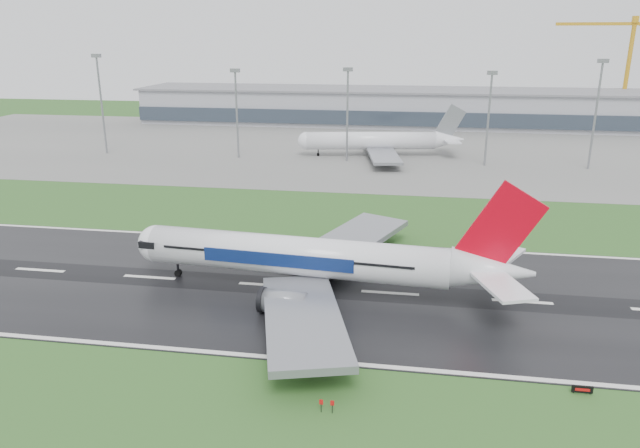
# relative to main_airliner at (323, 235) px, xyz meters

# --- Properties ---
(ground) EXTENTS (520.00, 520.00, 0.00)m
(ground) POSITION_rel_main_airliner_xyz_m (10.58, 0.72, -9.38)
(ground) COLOR #26511D
(ground) RESTS_ON ground
(runway) EXTENTS (400.00, 45.00, 0.10)m
(runway) POSITION_rel_main_airliner_xyz_m (10.58, 0.72, -9.33)
(runway) COLOR black
(runway) RESTS_ON ground
(apron) EXTENTS (400.00, 130.00, 0.08)m
(apron) POSITION_rel_main_airliner_xyz_m (10.58, 125.72, -9.34)
(apron) COLOR slate
(apron) RESTS_ON ground
(terminal) EXTENTS (240.00, 36.00, 15.00)m
(terminal) POSITION_rel_main_airliner_xyz_m (10.58, 185.72, -1.88)
(terminal) COLOR gray
(terminal) RESTS_ON ground
(main_airliner) EXTENTS (67.46, 64.72, 18.55)m
(main_airliner) POSITION_rel_main_airliner_xyz_m (0.00, 0.00, 0.00)
(main_airliner) COLOR white
(main_airliner) RESTS_ON runway
(parked_airliner) EXTENTS (64.20, 61.04, 16.46)m
(parked_airliner) POSITION_rel_main_airliner_xyz_m (1.36, 110.76, -1.06)
(parked_airliner) COLOR silver
(parked_airliner) RESTS_ON apron
(tower_crane) EXTENTS (47.03, 5.89, 46.20)m
(tower_crane) POSITION_rel_main_airliner_xyz_m (104.59, 200.72, 13.72)
(tower_crane) COLOR #C98D19
(tower_crane) RESTS_ON ground
(runway_sign) EXTENTS (2.25, 1.01, 1.04)m
(runway_sign) POSITION_rel_main_airliner_xyz_m (33.25, -23.14, -8.86)
(runway_sign) COLOR black
(runway_sign) RESTS_ON ground
(floodmast_0) EXTENTS (0.64, 0.64, 31.63)m
(floodmast_0) POSITION_rel_main_airliner_xyz_m (-90.38, 100.72, 6.44)
(floodmast_0) COLOR gray
(floodmast_0) RESTS_ON ground
(floodmast_1) EXTENTS (0.64, 0.64, 27.37)m
(floodmast_1) POSITION_rel_main_airliner_xyz_m (-43.75, 100.72, 4.31)
(floodmast_1) COLOR gray
(floodmast_1) RESTS_ON ground
(floodmast_2) EXTENTS (0.64, 0.64, 28.00)m
(floodmast_2) POSITION_rel_main_airliner_xyz_m (-7.83, 100.72, 4.63)
(floodmast_2) COLOR gray
(floodmast_2) RESTS_ON ground
(floodmast_3) EXTENTS (0.64, 0.64, 27.39)m
(floodmast_3) POSITION_rel_main_airliner_xyz_m (35.14, 100.72, 4.32)
(floodmast_3) COLOR gray
(floodmast_3) RESTS_ON ground
(floodmast_4) EXTENTS (0.64, 0.64, 30.99)m
(floodmast_4) POSITION_rel_main_airliner_xyz_m (65.60, 100.72, 6.12)
(floodmast_4) COLOR gray
(floodmast_4) RESTS_ON ground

